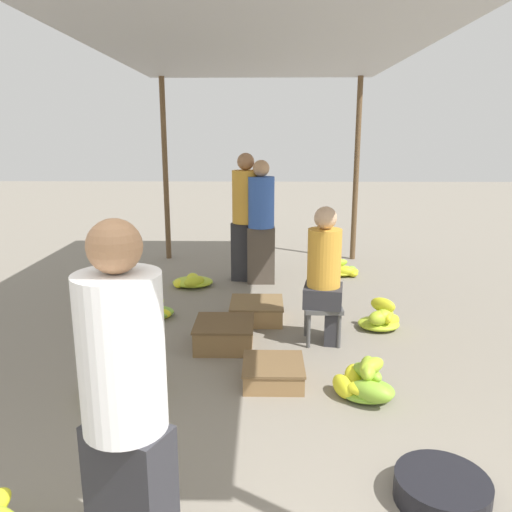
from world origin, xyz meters
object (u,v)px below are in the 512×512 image
Objects in this scene: stool at (322,312)px; crate_far at (257,311)px; banana_pile_left_1 at (155,310)px; vendor_seated at (326,274)px; banana_pile_left_2 at (119,384)px; vendor_foreground at (125,407)px; banana_pile_right_2 at (341,270)px; basin_black at (442,490)px; shopper_walking_mid at (246,216)px; shopper_walking_far at (261,221)px; banana_pile_right_1 at (382,319)px; banana_pile_left_3 at (192,281)px; banana_pile_right_0 at (364,383)px; crate_near at (224,334)px; crate_mid at (273,372)px.

crate_far is at bearing 138.10° from stool.
banana_pile_left_1 is (-1.67, 0.60, -0.21)m from stool.
vendor_seated is 1.98m from banana_pile_left_2.
banana_pile_left_1 is at bearing 100.76° from vendor_foreground.
stool is 0.65× the size of banana_pile_right_2.
vendor_foreground is at bearing -161.69° from basin_black.
vendor_foreground is 0.95× the size of shopper_walking_mid.
vendor_seated is 0.76× the size of shopper_walking_mid.
shopper_walking_far reaches higher than vendor_foreground.
banana_pile_right_1 is 2.11m from shopper_walking_far.
shopper_walking_far is at bearing 11.90° from banana_pile_left_3.
banana_pile_right_0 reaches higher than crate_near.
banana_pile_right_1 is at bearing 15.87° from crate_near.
banana_pile_right_0 is at bearing -79.25° from stool.
vendor_seated is at bearing 9.65° from stool.
banana_pile_left_2 is at bearing -109.46° from shopper_walking_far.
banana_pile_left_1 is 1.07m from crate_near.
shopper_walking_mid is at bearing 96.29° from crate_far.
vendor_foreground is 1.24× the size of vendor_seated.
vendor_seated reaches higher than banana_pile_left_3.
banana_pile_left_3 is (0.15, 2.71, -0.01)m from banana_pile_left_2.
stool is 0.66× the size of banana_pile_left_3.
crate_mid is (-0.46, -0.79, -0.21)m from stool.
vendor_seated is 1.99m from shopper_walking_far.
banana_pile_right_2 is at bearing 77.22° from stool.
vendor_foreground reaches higher than banana_pile_left_2.
shopper_walking_far is (-0.12, 2.69, 0.73)m from crate_mid.
banana_pile_right_2 is at bearing 57.21° from banana_pile_left_2.
banana_pile_left_1 is 2.46m from banana_pile_right_0.
crate_far is at bearing -91.34° from shopper_walking_far.
crate_far is 0.33× the size of shopper_walking_mid.
vendor_seated is 2.08× the size of banana_pile_right_0.
banana_pile_right_0 is at bearing -72.36° from shopper_walking_mid.
basin_black is 1.12× the size of banana_pile_left_1.
basin_black is at bearing -79.27° from banana_pile_right_0.
banana_pile_left_1 reaches higher than basin_black.
banana_pile_left_1 is (-0.60, 3.16, -0.74)m from vendor_foreground.
crate_far is at bearing -122.81° from banana_pile_right_2.
crate_near is at bearing 85.66° from vendor_foreground.
vendor_foreground is 3.33× the size of crate_mid.
shopper_walking_mid is at bearing 74.67° from banana_pile_left_2.
banana_pile_left_2 is at bearing -129.23° from crate_near.
banana_pile_left_3 is at bearing 130.12° from stool.
banana_pile_right_2 is at bearing 12.14° from shopper_walking_mid.
vendor_foreground is at bearing -71.47° from banana_pile_left_2.
crate_near is at bearing -93.14° from shopper_walking_mid.
banana_pile_right_0 is at bearing -17.90° from crate_mid.
crate_near is at bearing -112.74° from crate_far.
banana_pile_right_1 is (0.62, 0.31, -0.18)m from stool.
shopper_walking_mid is (0.90, 1.42, 0.78)m from banana_pile_left_1.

